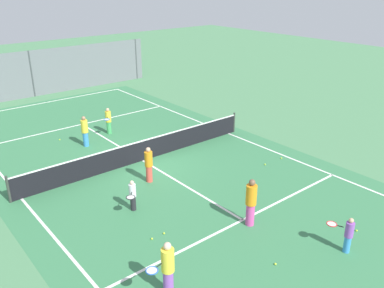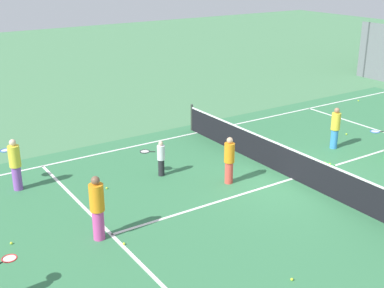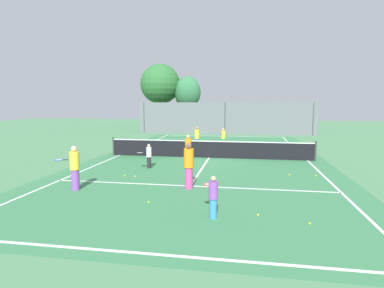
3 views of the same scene
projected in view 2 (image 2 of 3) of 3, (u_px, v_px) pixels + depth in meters
name	position (u px, v px, depth m)	size (l,w,h in m)	color
ground_plane	(292.00, 179.00, 16.48)	(80.00, 80.00, 0.00)	#4C8456
court_surface	(292.00, 179.00, 16.48)	(13.00, 25.00, 0.01)	#387A4C
tennis_net	(294.00, 164.00, 16.30)	(11.90, 0.10, 1.10)	#333833
player_0	(335.00, 128.00, 18.86)	(0.33, 0.33, 1.57)	#388CD8
player_3	(97.00, 207.00, 12.69)	(0.37, 0.37, 1.73)	#D14799
player_4	(160.00, 158.00, 16.53)	(0.68, 0.78, 1.19)	#232328
player_5	(15.00, 164.00, 15.45)	(0.93, 0.48, 1.64)	purple
player_6	(229.00, 160.00, 15.92)	(0.33, 0.33, 1.53)	#E54C3F
ball_crate	(326.00, 169.00, 16.74)	(0.42, 0.38, 0.43)	green
tennis_ball_1	(11.00, 243.00, 12.73)	(0.07, 0.07, 0.07)	#CCE533
tennis_ball_2	(107.00, 188.00, 15.75)	(0.07, 0.07, 0.07)	#CCE533
tennis_ball_3	(292.00, 279.00, 11.30)	(0.07, 0.07, 0.07)	#CCE533
tennis_ball_5	(124.00, 244.00, 12.70)	(0.07, 0.07, 0.07)	#CCE533
tennis_ball_7	(358.00, 101.00, 25.28)	(0.07, 0.07, 0.07)	#CCE533
tennis_ball_10	(101.00, 183.00, 16.13)	(0.07, 0.07, 0.07)	#CCE533
tennis_ball_11	(346.00, 134.00, 20.53)	(0.07, 0.07, 0.07)	#CCE533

